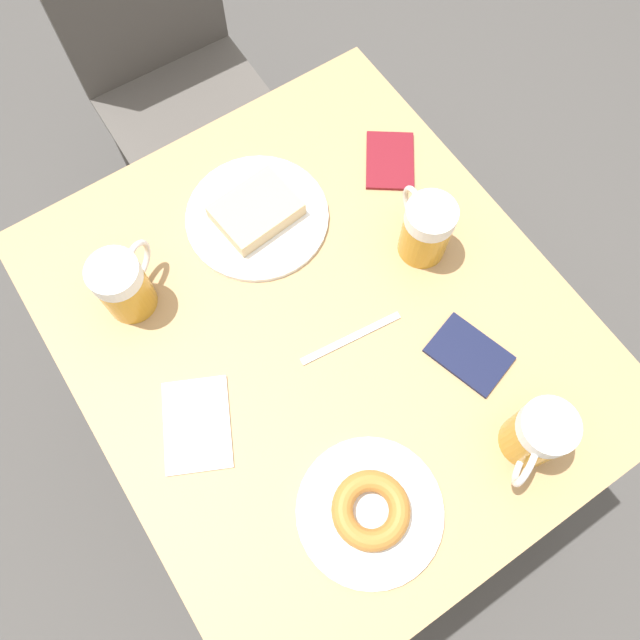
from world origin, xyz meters
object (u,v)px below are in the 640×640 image
object	(u,v)px
plate_with_cake	(257,214)
beer_mug_center	(537,435)
beer_mug_left	(124,285)
napkin_folded	(197,424)
passport_near_edge	(469,354)
passport_far_edge	(390,161)
plate_with_donut	(370,511)
fork	(351,338)
chair	(165,58)
beer_mug_right	(426,229)

from	to	relation	value
plate_with_cake	beer_mug_center	world-z (taller)	beer_mug_center
plate_with_cake	beer_mug_left	distance (m)	0.26
napkin_folded	passport_near_edge	bearing A→B (deg)	-18.82
beer_mug_left	passport_far_edge	size ratio (longest dim) A/B	0.80
plate_with_cake	beer_mug_center	size ratio (longest dim) A/B	2.07
plate_with_donut	passport_far_edge	bearing A→B (deg)	51.26
beer_mug_center	napkin_folded	bearing A→B (deg)	143.14
plate_with_cake	napkin_folded	bearing A→B (deg)	-135.86
plate_with_donut	passport_near_edge	bearing A→B (deg)	21.80
beer_mug_left	fork	bearing A→B (deg)	-44.38
chair	passport_far_edge	bearing A→B (deg)	-73.29
chair	napkin_folded	distance (m)	0.97
beer_mug_center	beer_mug_right	world-z (taller)	same
plate_with_cake	napkin_folded	distance (m)	0.38
chair	napkin_folded	xyz separation A→B (m)	(-0.37, -0.88, 0.19)
beer_mug_right	napkin_folded	distance (m)	0.49
plate_with_donut	beer_mug_center	xyz separation A→B (m)	(0.26, -0.05, 0.05)
passport_near_edge	beer_mug_right	bearing A→B (deg)	74.95
plate_with_donut	beer_mug_right	distance (m)	0.46
chair	passport_far_edge	world-z (taller)	chair
passport_near_edge	beer_mug_left	bearing A→B (deg)	136.42
plate_with_cake	passport_near_edge	world-z (taller)	plate_with_cake
beer_mug_left	napkin_folded	xyz separation A→B (m)	(-0.02, -0.25, -0.06)
passport_near_edge	chair	bearing A→B (deg)	93.48
napkin_folded	plate_with_donut	bearing A→B (deg)	-59.70
passport_near_edge	plate_with_cake	bearing A→B (deg)	110.44
chair	beer_mug_right	world-z (taller)	chair
plate_with_cake	beer_mug_left	world-z (taller)	beer_mug_left
napkin_folded	fork	world-z (taller)	same
plate_with_cake	beer_mug_right	world-z (taller)	beer_mug_right
fork	passport_far_edge	world-z (taller)	passport_far_edge
chair	beer_mug_right	xyz separation A→B (m)	(0.12, -0.82, 0.25)
plate_with_donut	napkin_folded	xyz separation A→B (m)	(-0.15, 0.26, -0.01)
beer_mug_left	beer_mug_right	xyz separation A→B (m)	(0.47, -0.19, 0.00)
plate_with_cake	beer_mug_left	size ratio (longest dim) A/B	2.07
plate_with_cake	fork	distance (m)	0.28
plate_with_cake	fork	size ratio (longest dim) A/B	1.39
chair	plate_with_donut	world-z (taller)	chair
chair	plate_with_donut	bearing A→B (deg)	-99.52
plate_with_donut	napkin_folded	size ratio (longest dim) A/B	1.24
napkin_folded	plate_with_cake	bearing A→B (deg)	44.14
passport_near_edge	passport_far_edge	bearing A→B (deg)	73.07
beer_mug_right	passport_far_edge	bearing A→B (deg)	70.89
beer_mug_right	fork	world-z (taller)	beer_mug_right
chair	beer_mug_right	bearing A→B (deg)	-80.56
chair	fork	bearing A→B (deg)	-94.03
plate_with_cake	plate_with_donut	bearing A→B (deg)	-103.35
chair	passport_near_edge	distance (m)	1.04
plate_with_cake	plate_with_donut	distance (m)	0.54
plate_with_cake	beer_mug_right	distance (m)	0.30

